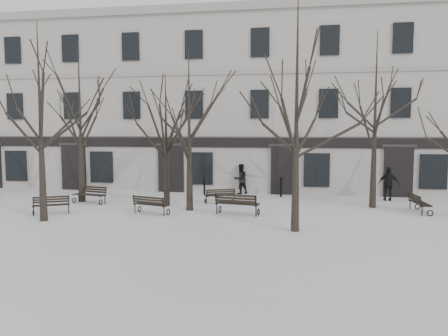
% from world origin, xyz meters
% --- Properties ---
extents(ground, '(100.00, 100.00, 0.00)m').
position_xyz_m(ground, '(0.00, 0.00, 0.00)').
color(ground, white).
rests_on(ground, ground).
extents(building, '(40.40, 10.20, 11.40)m').
position_xyz_m(building, '(0.00, 12.96, 5.52)').
color(building, '#B4AEA6').
rests_on(building, ground).
extents(tree_0, '(5.82, 5.82, 8.32)m').
position_xyz_m(tree_0, '(-6.46, -1.36, 5.20)').
color(tree_0, black).
rests_on(tree_0, ground).
extents(tree_1, '(5.40, 5.40, 7.71)m').
position_xyz_m(tree_1, '(-0.88, 2.00, 4.82)').
color(tree_1, black).
rests_on(tree_1, ground).
extents(tree_2, '(6.27, 6.27, 8.95)m').
position_xyz_m(tree_2, '(4.13, -1.58, 5.60)').
color(tree_2, black).
rests_on(tree_2, ground).
extents(tree_4, '(5.98, 5.98, 8.55)m').
position_xyz_m(tree_4, '(-7.22, 3.58, 5.34)').
color(tree_4, black).
rests_on(tree_4, ground).
extents(tree_5, '(4.66, 4.66, 6.66)m').
position_xyz_m(tree_5, '(-2.41, 3.30, 4.16)').
color(tree_5, black).
rests_on(tree_5, ground).
extents(tree_6, '(6.05, 6.05, 8.65)m').
position_xyz_m(tree_6, '(7.97, 4.19, 5.41)').
color(tree_6, black).
rests_on(tree_6, ground).
extents(bench_0, '(1.65, 1.26, 0.80)m').
position_xyz_m(bench_0, '(-7.00, 0.14, 0.44)').
color(bench_0, black).
rests_on(bench_0, ground).
extents(bench_1, '(1.80, 1.09, 0.86)m').
position_xyz_m(bench_1, '(-2.43, 0.77, 0.47)').
color(bench_1, black).
rests_on(bench_1, ground).
extents(bench_2, '(2.07, 1.09, 1.00)m').
position_xyz_m(bench_2, '(1.52, 1.20, 0.54)').
color(bench_2, black).
rests_on(bench_2, ground).
extents(bench_3, '(1.87, 1.00, 0.90)m').
position_xyz_m(bench_3, '(-6.56, 3.16, 0.49)').
color(bench_3, black).
rests_on(bench_3, ground).
extents(bench_4, '(1.65, 1.15, 0.80)m').
position_xyz_m(bench_4, '(0.22, 4.21, 0.43)').
color(bench_4, black).
rests_on(bench_4, ground).
extents(bench_5, '(0.75, 1.81, 0.89)m').
position_xyz_m(bench_5, '(9.86, 3.11, 0.49)').
color(bench_5, black).
rests_on(bench_5, ground).
extents(bollard_a, '(0.14, 0.14, 1.07)m').
position_xyz_m(bollard_a, '(-1.21, 7.12, 0.57)').
color(bollard_a, black).
rests_on(bollard_a, ground).
extents(bollard_b, '(0.15, 0.15, 1.16)m').
position_xyz_m(bollard_b, '(3.34, 6.88, 0.62)').
color(bollard_b, black).
rests_on(bollard_b, ground).
extents(pedestrian_b, '(1.12, 1.09, 1.82)m').
position_xyz_m(pedestrian_b, '(0.89, 7.72, 0.00)').
color(pedestrian_b, black).
rests_on(pedestrian_b, ground).
extents(pedestrian_c, '(1.11, 0.52, 1.85)m').
position_xyz_m(pedestrian_c, '(9.18, 6.50, 0.00)').
color(pedestrian_c, black).
rests_on(pedestrian_c, ground).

